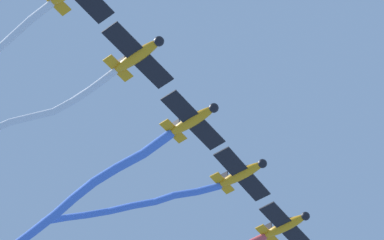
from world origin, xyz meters
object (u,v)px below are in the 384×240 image
(airplane_left_wing, at_px, (138,55))
(airplane_slot, at_px, (242,174))
(airplane_right_wing, at_px, (193,120))
(airplane_trail, at_px, (286,226))

(airplane_left_wing, relative_size, airplane_slot, 0.98)
(airplane_right_wing, relative_size, airplane_trail, 1.00)
(airplane_right_wing, xyz_separation_m, airplane_trail, (-15.70, 8.52, 0.00))
(airplane_trail, bearing_deg, airplane_slot, -87.88)
(airplane_left_wing, height_order, airplane_slot, same)
(airplane_right_wing, bearing_deg, airplane_left_wing, -87.04)
(airplane_right_wing, bearing_deg, airplane_slot, 92.96)
(airplane_slot, bearing_deg, airplane_trail, 90.91)
(airplane_slot, bearing_deg, airplane_left_wing, -89.09)
(airplane_left_wing, relative_size, airplane_right_wing, 0.99)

